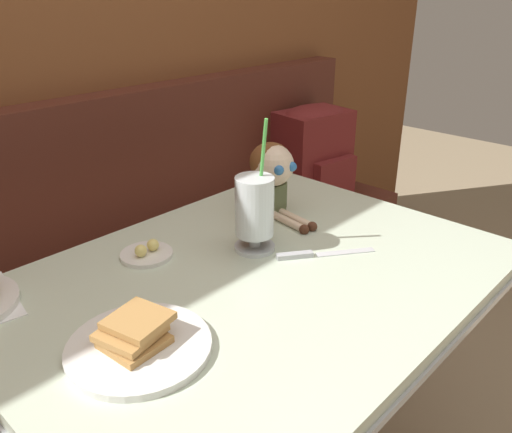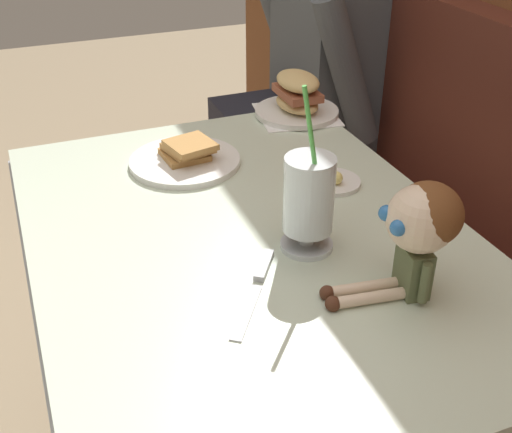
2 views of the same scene
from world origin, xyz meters
TOP-DOWN VIEW (x-y plane):
  - wood_panel_wall at (0.00, 1.05)m, footprint 4.40×0.08m
  - booth_bench at (0.00, 0.81)m, footprint 2.60×0.48m
  - diner_table at (0.00, 0.18)m, footprint 1.11×0.81m
  - toast_plate at (-0.33, 0.15)m, footprint 0.25×0.25m
  - milkshake_glass at (0.08, 0.26)m, footprint 0.10×0.10m
  - butter_saucer at (-0.12, 0.41)m, footprint 0.12×0.12m
  - butter_knife at (0.14, 0.14)m, footprint 0.20×0.15m
  - seated_doll at (0.26, 0.36)m, footprint 0.13×0.23m
  - backpack at (1.00, 0.78)m, footprint 0.33×0.28m

SIDE VIEW (x-z plane):
  - booth_bench at x=0.00m, z-range -0.17..0.83m
  - diner_table at x=0.00m, z-range 0.17..0.91m
  - backpack at x=1.00m, z-range 0.46..0.86m
  - butter_knife at x=0.14m, z-range 0.74..0.75m
  - butter_saucer at x=-0.12m, z-range 0.73..0.77m
  - toast_plate at x=-0.33m, z-range 0.73..0.78m
  - milkshake_glass at x=0.08m, z-range 0.68..1.00m
  - seated_doll at x=0.26m, z-range 0.77..0.97m
  - wood_panel_wall at x=0.00m, z-range 0.00..2.40m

